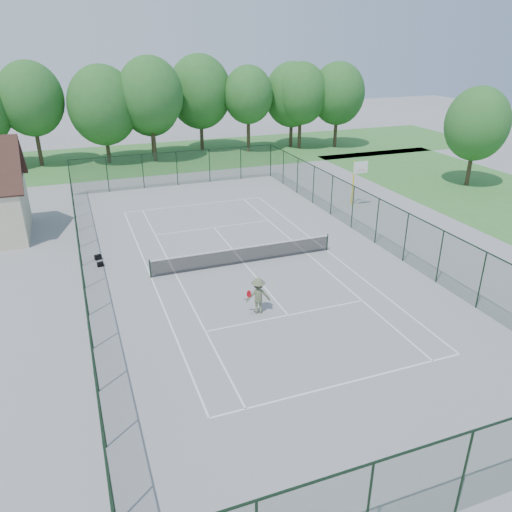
% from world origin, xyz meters
% --- Properties ---
extents(ground, '(140.00, 140.00, 0.00)m').
position_xyz_m(ground, '(0.00, 0.00, 0.00)').
color(ground, gray).
rests_on(ground, ground).
extents(grass_far, '(80.00, 16.00, 0.01)m').
position_xyz_m(grass_far, '(0.00, 30.00, 0.01)').
color(grass_far, '#408338').
rests_on(grass_far, ground).
extents(grass_side, '(14.00, 40.00, 0.01)m').
position_xyz_m(grass_side, '(24.00, 4.00, 0.01)').
color(grass_side, '#408338').
rests_on(grass_side, ground).
extents(court_lines, '(11.05, 23.85, 0.01)m').
position_xyz_m(court_lines, '(0.00, 0.00, 0.00)').
color(court_lines, white).
rests_on(court_lines, ground).
extents(tennis_net, '(11.08, 0.08, 1.10)m').
position_xyz_m(tennis_net, '(0.00, 0.00, 0.58)').
color(tennis_net, black).
rests_on(tennis_net, ground).
extents(fence_enclosure, '(18.05, 36.05, 3.02)m').
position_xyz_m(fence_enclosure, '(0.00, 0.00, 1.56)').
color(fence_enclosure, '#1F3D25').
rests_on(fence_enclosure, ground).
extents(tree_line_far, '(39.40, 6.40, 9.70)m').
position_xyz_m(tree_line_far, '(0.00, 30.00, 5.99)').
color(tree_line_far, '#443423').
rests_on(tree_line_far, ground).
extents(basketball_goal, '(1.20, 1.43, 3.65)m').
position_xyz_m(basketball_goal, '(11.74, 7.09, 2.57)').
color(basketball_goal, yellow).
rests_on(basketball_goal, ground).
extents(tree_side, '(5.40, 5.40, 8.54)m').
position_xyz_m(tree_side, '(24.36, 8.88, 5.39)').
color(tree_side, '#443423').
rests_on(tree_side, ground).
extents(sports_bag_a, '(0.43, 0.35, 0.30)m').
position_xyz_m(sports_bag_a, '(-8.04, 3.59, 0.15)').
color(sports_bag_a, black).
rests_on(sports_bag_a, ground).
extents(sports_bag_b, '(0.38, 0.28, 0.27)m').
position_xyz_m(sports_bag_b, '(-7.99, 2.54, 0.13)').
color(sports_bag_b, black).
rests_on(sports_bag_b, ground).
extents(tennis_player, '(1.81, 0.93, 1.83)m').
position_xyz_m(tennis_player, '(-1.25, -5.63, 0.91)').
color(tennis_player, '#5E6747').
rests_on(tennis_player, ground).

